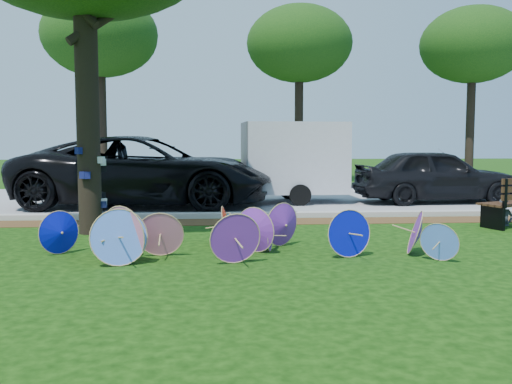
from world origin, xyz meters
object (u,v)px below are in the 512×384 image
(dark_pickup, at_px, (435,176))
(cargo_trailer, at_px, (294,157))
(parasol_pile, at_px, (223,232))
(person_left, at_px, (505,200))
(black_van, at_px, (145,172))

(dark_pickup, distance_m, cargo_trailer, 4.11)
(parasol_pile, relative_size, person_left, 5.78)
(parasol_pile, relative_size, black_van, 0.93)
(cargo_trailer, relative_size, person_left, 2.59)
(person_left, bearing_deg, dark_pickup, 79.81)
(black_van, bearing_deg, dark_pickup, -80.01)
(parasol_pile, xyz_separation_m, dark_pickup, (6.23, 7.19, 0.41))
(black_van, distance_m, dark_pickup, 8.28)
(parasol_pile, height_order, person_left, person_left)
(person_left, bearing_deg, parasol_pile, -162.92)
(dark_pickup, bearing_deg, parasol_pile, 136.26)
(dark_pickup, distance_m, person_left, 4.46)
(black_van, xyz_separation_m, person_left, (8.05, -4.06, -0.40))
(parasol_pile, distance_m, cargo_trailer, 7.90)
(cargo_trailer, bearing_deg, person_left, -53.81)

